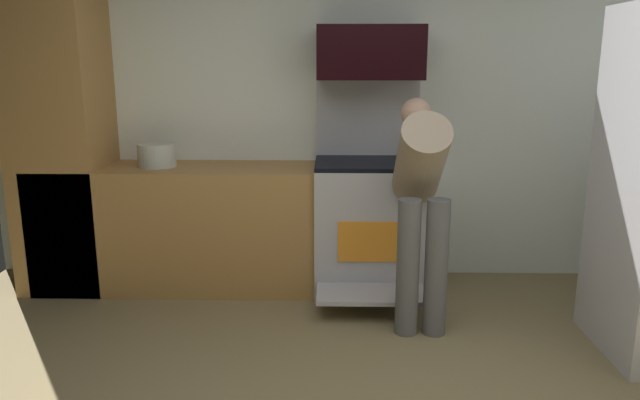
# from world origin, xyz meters

# --- Properties ---
(wall_back) EXTENTS (5.20, 0.12, 2.60)m
(wall_back) POSITION_xyz_m (0.00, 2.34, 1.30)
(wall_back) COLOR white
(wall_back) RESTS_ON ground
(lower_cabinet_run) EXTENTS (2.40, 0.60, 0.90)m
(lower_cabinet_run) POSITION_xyz_m (-0.90, 1.98, 0.45)
(lower_cabinet_run) COLOR #A77740
(lower_cabinet_run) RESTS_ON ground
(cabinet_column) EXTENTS (0.60, 0.60, 2.10)m
(cabinet_column) POSITION_xyz_m (-1.90, 1.98, 1.05)
(cabinet_column) COLOR #A77740
(cabinet_column) RESTS_ON ground
(oven_range) EXTENTS (0.76, 0.99, 1.51)m
(oven_range) POSITION_xyz_m (0.29, 1.97, 0.51)
(oven_range) COLOR #B1B0B5
(oven_range) RESTS_ON ground
(microwave) EXTENTS (0.74, 0.38, 0.37)m
(microwave) POSITION_xyz_m (0.29, 2.06, 1.70)
(microwave) COLOR black
(microwave) RESTS_ON oven_range
(person_cook) EXTENTS (0.31, 0.70, 1.41)m
(person_cook) POSITION_xyz_m (0.58, 1.36, 0.85)
(person_cook) COLOR #585858
(person_cook) RESTS_ON ground
(stock_pot) EXTENTS (0.27, 0.27, 0.17)m
(stock_pot) POSITION_xyz_m (-1.22, 1.98, 0.98)
(stock_pot) COLOR beige
(stock_pot) RESTS_ON lower_cabinet_run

